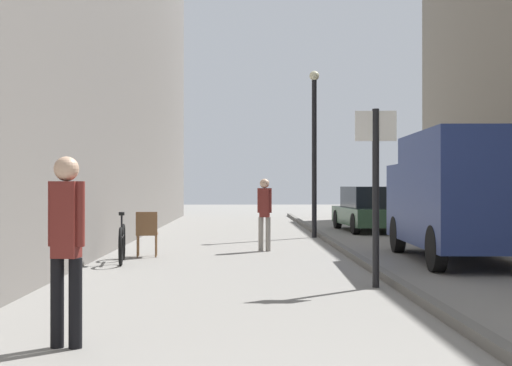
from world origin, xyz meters
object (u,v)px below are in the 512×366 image
object	(u,v)px
street_sign_post	(376,181)
lamp_post	(314,142)
cafe_chair_near_window	(147,231)
pedestrian_mid_block	(265,209)
pedestrian_main_foreground	(66,237)
parked_car	(371,209)
delivery_van	(462,194)
bicycle_leaning	(122,243)

from	to	relation	value
street_sign_post	lamp_post	xyz separation A→B (m)	(0.10, 9.66, 1.18)
lamp_post	cafe_chair_near_window	size ratio (longest dim) A/B	5.06
pedestrian_mid_block	lamp_post	distance (m)	4.72
pedestrian_mid_block	cafe_chair_near_window	bearing A→B (deg)	-143.15
cafe_chair_near_window	lamp_post	bearing A→B (deg)	47.74
pedestrian_main_foreground	parked_car	bearing A→B (deg)	-100.51
pedestrian_main_foreground	cafe_chair_near_window	size ratio (longest dim) A/B	1.86
delivery_van	bicycle_leaning	bearing A→B (deg)	-176.86
pedestrian_main_foreground	parked_car	size ratio (longest dim) A/B	0.41
pedestrian_mid_block	parked_car	size ratio (longest dim) A/B	0.38
delivery_van	bicycle_leaning	xyz separation A→B (m)	(-6.61, -0.14, -0.94)
pedestrian_main_foreground	delivery_van	world-z (taller)	delivery_van
street_sign_post	bicycle_leaning	size ratio (longest dim) A/B	1.47
parked_car	lamp_post	distance (m)	4.01
parked_car	bicycle_leaning	xyz separation A→B (m)	(-6.48, -9.12, -0.33)
pedestrian_main_foreground	delivery_van	bearing A→B (deg)	-120.52
street_sign_post	cafe_chair_near_window	bearing A→B (deg)	-44.57
delivery_van	street_sign_post	size ratio (longest dim) A/B	1.96
parked_car	street_sign_post	distance (m)	12.63
pedestrian_main_foreground	street_sign_post	world-z (taller)	street_sign_post
bicycle_leaning	lamp_post	bearing A→B (deg)	48.30
pedestrian_mid_block	cafe_chair_near_window	world-z (taller)	pedestrian_mid_block
street_sign_post	cafe_chair_near_window	size ratio (longest dim) A/B	2.77
pedestrian_mid_block	street_sign_post	distance (m)	5.79
pedestrian_mid_block	pedestrian_main_foreground	bearing A→B (deg)	-92.23
lamp_post	delivery_van	bearing A→B (deg)	-70.15
lamp_post	bicycle_leaning	distance (m)	8.07
pedestrian_mid_block	bicycle_leaning	world-z (taller)	pedestrian_mid_block
pedestrian_mid_block	street_sign_post	world-z (taller)	street_sign_post
pedestrian_mid_block	cafe_chair_near_window	xyz separation A→B (m)	(-2.48, -1.23, -0.40)
pedestrian_main_foreground	parked_car	distance (m)	17.09
delivery_van	street_sign_post	world-z (taller)	street_sign_post
pedestrian_mid_block	delivery_van	xyz separation A→B (m)	(3.80, -2.16, 0.38)
delivery_van	cafe_chair_near_window	distance (m)	6.40
pedestrian_main_foreground	parked_car	world-z (taller)	pedestrian_main_foreground
parked_car	pedestrian_mid_block	bearing A→B (deg)	-121.37
pedestrian_main_foreground	street_sign_post	distance (m)	5.14
parked_car	delivery_van	bearing A→B (deg)	-92.28
delivery_van	lamp_post	world-z (taller)	lamp_post
pedestrian_mid_block	street_sign_post	size ratio (longest dim) A/B	0.63
cafe_chair_near_window	pedestrian_main_foreground	bearing A→B (deg)	-92.35
street_sign_post	cafe_chair_near_window	xyz separation A→B (m)	(-3.93, 4.34, -1.00)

